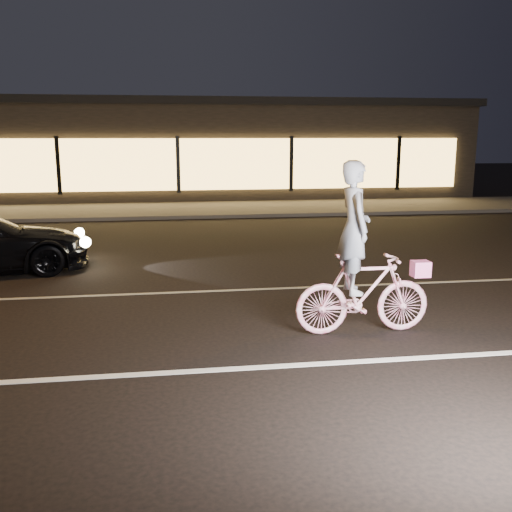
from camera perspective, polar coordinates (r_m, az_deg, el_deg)
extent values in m
plane|color=black|center=(8.30, -6.20, -7.30)|extent=(90.00, 90.00, 0.00)
cube|color=silver|center=(6.90, -5.69, -11.36)|extent=(60.00, 0.12, 0.01)
cube|color=gray|center=(10.20, -6.65, -3.58)|extent=(60.00, 0.10, 0.01)
cube|color=#383533|center=(21.00, -7.62, 4.60)|extent=(30.00, 4.00, 0.12)
cube|color=black|center=(26.84, -7.94, 10.34)|extent=(25.00, 8.00, 4.00)
cube|color=black|center=(26.86, -8.07, 14.71)|extent=(25.40, 8.40, 0.30)
cube|color=#F7BA56|center=(22.76, -7.80, 9.05)|extent=(23.00, 0.15, 2.00)
cube|color=black|center=(23.07, -19.17, 8.55)|extent=(0.15, 0.08, 2.20)
cube|color=black|center=(22.68, -7.80, 9.04)|extent=(0.15, 0.08, 2.20)
cube|color=black|center=(23.17, 3.54, 9.19)|extent=(0.15, 0.08, 2.20)
cube|color=black|center=(24.49, 14.03, 9.01)|extent=(0.15, 0.08, 2.20)
imported|color=#D63264|center=(8.08, 10.66, -3.69)|extent=(1.91, 0.54, 1.15)
imported|color=silver|center=(7.83, 9.78, 2.82)|extent=(0.43, 0.66, 1.81)
cube|color=#FC48AF|center=(8.30, 16.13, -1.24)|extent=(0.24, 0.20, 0.22)
sphere|color=#FFF2BF|center=(13.23, -17.25, 2.23)|extent=(0.22, 0.22, 0.22)
sphere|color=#FFF2BF|center=(12.04, -16.70, 1.34)|extent=(0.22, 0.22, 0.22)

